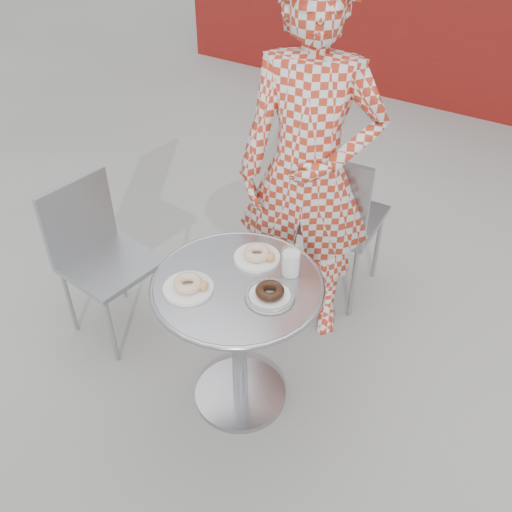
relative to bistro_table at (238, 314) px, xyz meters
The scene contains 9 objects.
ground 0.53m from the bistro_table, 26.47° to the left, with size 60.00×60.00×0.00m, color #AAA7A2.
bistro_table is the anchor object (origin of this frame).
chair_far 0.95m from the bistro_table, 90.00° to the left, with size 0.46×0.46×0.91m.
chair_left 0.84m from the bistro_table, behind, with size 0.43×0.43×0.81m.
seated_person 0.71m from the bistro_table, 92.90° to the left, with size 0.64×0.42×1.75m, color #B5321B.
plate_far 0.25m from the bistro_table, 94.56° to the left, with size 0.19×0.19×0.05m.
plate_near 0.27m from the bistro_table, 135.86° to the right, with size 0.20×0.20×0.05m.
plate_checker 0.24m from the bistro_table, ahead, with size 0.19×0.19×0.05m.
milk_cup 0.31m from the bistro_table, 48.07° to the left, with size 0.08×0.08×0.12m.
Camera 1 is at (0.92, -1.39, 2.17)m, focal length 40.00 mm.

